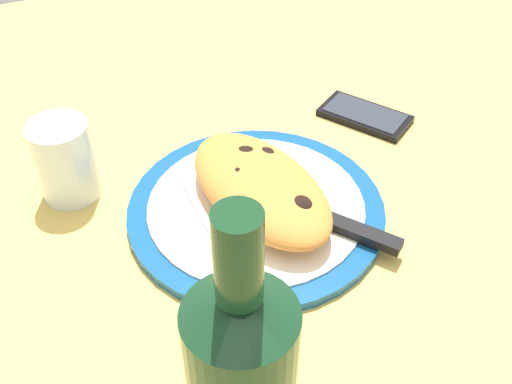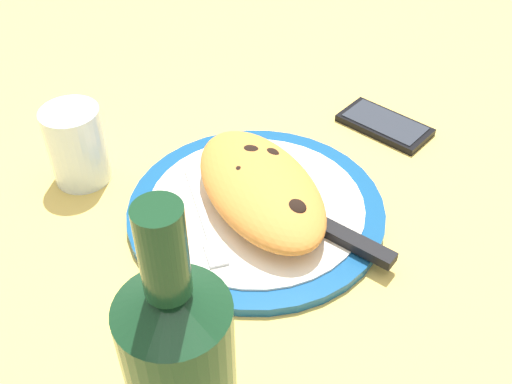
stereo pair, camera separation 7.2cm
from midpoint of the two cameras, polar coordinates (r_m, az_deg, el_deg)
name	(u,v)px [view 1 (the left image)]	position (r cm, az deg, el deg)	size (l,w,h in cm)	color
ground_plane	(256,222)	(75.58, -2.73, -2.96)	(150.00, 150.00, 3.00)	#DBB756
plate	(256,209)	(74.04, -2.79, -1.74)	(31.56, 31.56, 1.52)	navy
calzone	(260,186)	(71.94, -2.52, 0.44)	(24.94, 16.01, 5.27)	orange
fork	(209,227)	(70.85, -7.36, -3.46)	(17.50, 2.23, 0.40)	silver
knife	(336,224)	(70.49, 4.66, -3.15)	(19.64, 15.05, 1.20)	silver
smartphone	(365,115)	(90.81, 8.03, 7.10)	(14.50, 12.57, 1.16)	black
water_glass	(66,165)	(79.15, -20.04, 2.28)	(7.33, 7.33, 10.44)	silver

